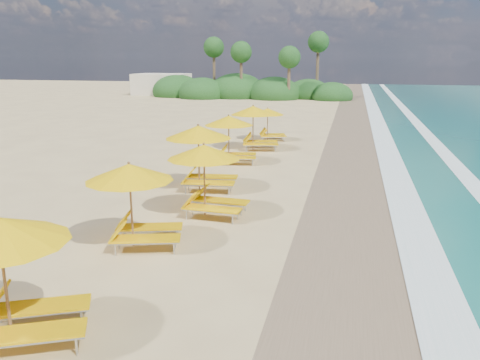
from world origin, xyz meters
TOP-DOWN VIEW (x-y plane):
  - ground at (0.00, 0.00)m, footprint 160.00×160.00m
  - wet_sand at (4.00, 0.00)m, footprint 4.00×160.00m
  - surf_foam at (6.70, 0.00)m, footprint 4.00×160.00m
  - station_2 at (-2.31, -8.07)m, footprint 3.28×3.27m
  - station_3 at (-2.12, -3.27)m, footprint 3.03×2.95m
  - station_4 at (-0.96, -0.23)m, footprint 2.73×2.55m
  - station_5 at (-2.10, 2.80)m, footprint 3.03×2.86m
  - station_6 at (-2.17, 7.79)m, footprint 2.90×2.78m
  - station_7 at (-1.71, 11.55)m, footprint 3.08×2.95m
  - station_8 at (-1.49, 14.80)m, footprint 2.57×2.49m
  - treeline at (-9.94, 45.51)m, footprint 25.80×8.80m
  - beach_building at (-22.00, 48.00)m, footprint 7.00×5.00m

SIDE VIEW (x-z plane):
  - ground at x=0.00m, z-range 0.00..0.00m
  - wet_sand at x=4.00m, z-range 0.00..0.01m
  - surf_foam at x=6.70m, z-range 0.02..0.03m
  - treeline at x=-9.94m, z-range -3.87..5.86m
  - station_8 at x=-1.49m, z-range 0.12..2.18m
  - station_6 at x=-2.17m, z-range 0.15..2.56m
  - station_3 at x=-2.12m, z-range 0.15..2.56m
  - station_4 at x=-0.96m, z-range 0.15..2.58m
  - station_2 at x=-2.31m, z-range 0.15..2.65m
  - beach_building at x=-22.00m, z-range 0.00..2.80m
  - station_7 at x=-1.71m, z-range 0.15..2.68m
  - station_5 at x=-2.10m, z-range 0.16..2.78m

